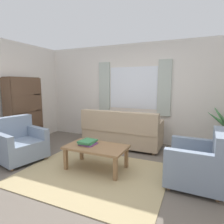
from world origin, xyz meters
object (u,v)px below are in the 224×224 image
(coffee_table, at_px, (96,149))
(bookshelf, at_px, (26,111))
(armchair_right, at_px, (199,163))
(couch, at_px, (122,132))
(armchair_left, at_px, (19,143))
(book_stack_on_table, at_px, (88,142))

(coffee_table, relative_size, bookshelf, 0.64)
(armchair_right, bearing_deg, coffee_table, -82.98)
(couch, bearing_deg, armchair_left, 45.42)
(armchair_right, relative_size, bookshelf, 0.51)
(bookshelf, bearing_deg, armchair_right, 84.57)
(coffee_table, distance_m, bookshelf, 2.42)
(bookshelf, bearing_deg, book_stack_on_table, 76.31)
(armchair_right, relative_size, book_stack_on_table, 2.66)
(book_stack_on_table, distance_m, bookshelf, 2.22)
(couch, relative_size, coffee_table, 1.73)
(bookshelf, bearing_deg, armchair_left, 38.99)
(couch, distance_m, armchair_left, 2.31)
(book_stack_on_table, bearing_deg, armchair_left, -169.14)
(book_stack_on_table, bearing_deg, couch, 83.76)
(armchair_left, bearing_deg, bookshelf, 52.02)
(armchair_left, height_order, bookshelf, bookshelf)
(couch, distance_m, armchair_right, 2.14)
(couch, height_order, armchair_left, couch)
(couch, xyz_separation_m, book_stack_on_table, (-0.15, -1.36, 0.11))
(couch, relative_size, book_stack_on_table, 5.74)
(coffee_table, xyz_separation_m, book_stack_on_table, (-0.19, 0.01, 0.10))
(armchair_right, bearing_deg, armchair_left, -80.90)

